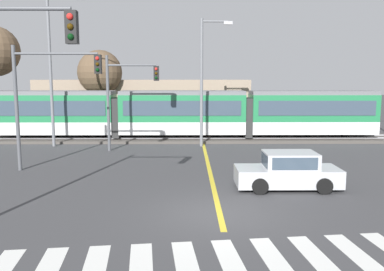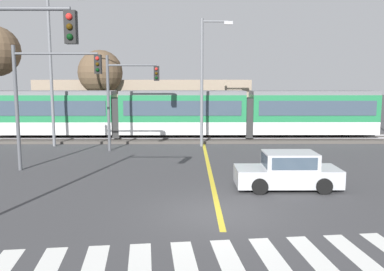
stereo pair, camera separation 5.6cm
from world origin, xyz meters
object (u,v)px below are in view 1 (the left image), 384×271
at_px(sedan_crossing, 288,172).
at_px(street_lamp_west, 53,62).
at_px(traffic_light_mid_left, 45,88).
at_px(bare_tree_west, 100,73).
at_px(traffic_light_far_left, 125,90).
at_px(light_rail_tram, 182,112).
at_px(street_lamp_centre, 204,75).

xyz_separation_m(sedan_crossing, street_lamp_west, (-12.83, 10.66, 4.88)).
height_order(traffic_light_mid_left, bare_tree_west, bare_tree_west).
xyz_separation_m(traffic_light_mid_left, traffic_light_far_left, (3.00, 5.44, -0.26)).
bearing_deg(bare_tree_west, traffic_light_far_left, -69.50).
xyz_separation_m(light_rail_tram, sedan_crossing, (4.49, -13.48, -1.35)).
distance_m(sedan_crossing, street_lamp_centre, 11.74).
relative_size(sedan_crossing, street_lamp_centre, 0.50).
relative_size(light_rail_tram, street_lamp_west, 2.83).
bearing_deg(traffic_light_far_left, street_lamp_west, 160.41).
relative_size(traffic_light_mid_left, street_lamp_west, 0.61).
distance_m(light_rail_tram, bare_tree_west, 9.11).
distance_m(light_rail_tram, street_lamp_centre, 4.20).
xyz_separation_m(light_rail_tram, street_lamp_west, (-8.34, -2.82, 3.53)).
bearing_deg(street_lamp_west, sedan_crossing, -39.72).
bearing_deg(street_lamp_centre, traffic_light_mid_left, -138.05).
bearing_deg(traffic_light_far_left, bare_tree_west, 110.50).
bearing_deg(traffic_light_mid_left, street_lamp_centre, 41.95).
height_order(light_rail_tram, bare_tree_west, bare_tree_west).
xyz_separation_m(light_rail_tram, traffic_light_mid_left, (-6.44, -10.00, 2.01)).
bearing_deg(street_lamp_centre, light_rail_tram, 117.46).
bearing_deg(traffic_light_far_left, traffic_light_mid_left, -118.88).
relative_size(light_rail_tram, street_lamp_centre, 3.36).
bearing_deg(street_lamp_west, light_rail_tram, 18.68).
relative_size(light_rail_tram, traffic_light_far_left, 4.75).
xyz_separation_m(sedan_crossing, bare_tree_west, (-11.52, 18.49, 4.28)).
distance_m(traffic_light_far_left, street_lamp_west, 5.49).
relative_size(sedan_crossing, traffic_light_far_left, 0.71).
xyz_separation_m(light_rail_tram, traffic_light_far_left, (-3.44, -4.56, 1.75)).
height_order(traffic_light_far_left, street_lamp_centre, street_lamp_centre).
distance_m(light_rail_tram, traffic_light_mid_left, 12.06).
relative_size(traffic_light_mid_left, traffic_light_far_left, 1.03).
bearing_deg(street_lamp_west, street_lamp_centre, -0.29).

